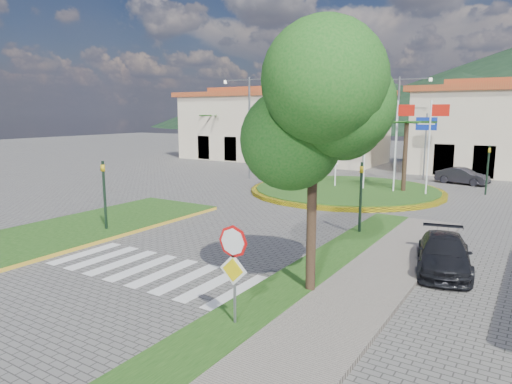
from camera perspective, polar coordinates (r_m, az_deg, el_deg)
The scene contains 22 objects.
ground at distance 13.82m, azimuth -25.24°, elevation -13.51°, with size 160.00×160.00×0.00m, color slate.
sidewalk_right at distance 11.19m, azimuth 2.22°, elevation -17.76°, with size 4.00×28.00×0.15m, color gray.
verge_right at distance 11.76m, azimuth -3.06°, elevation -16.24°, with size 1.60×28.00×0.18m, color #184513.
median_left at distance 22.12m, azimuth -21.32°, elevation -4.32°, with size 5.00×14.00×0.18m, color #184513.
crosswalk at distance 16.11m, azimuth -13.07°, elevation -9.43°, with size 8.00×3.00×0.01m, color silver.
roundabout_island at distance 31.03m, azimuth 11.18°, elevation 0.27°, with size 12.70×12.70×6.00m.
stop_sign at distance 11.04m, azimuth -2.82°, elevation -8.48°, with size 0.80×0.11×2.65m.
deciduous_tree at distance 12.81m, azimuth 7.23°, elevation 9.41°, with size 3.60×3.60×6.80m.
traffic_light_left at distance 21.05m, azimuth -18.44°, elevation 0.30°, with size 0.15×0.18×3.20m.
traffic_light_right at distance 19.96m, azimuth 12.98°, elevation 0.05°, with size 0.15×0.18×3.20m.
traffic_light_far at distance 32.90m, azimuth 27.00°, elevation 3.03°, with size 0.18×0.15×3.20m.
direction_sign_west at distance 39.77m, azimuth 13.35°, elevation 7.14°, with size 1.60×0.14×5.20m.
direction_sign_east at distance 38.43m, azimuth 20.45°, elevation 6.70°, with size 1.60×0.14×5.20m.
street_lamp_centre at distance 37.93m, azimuth 17.25°, elevation 8.30°, with size 4.80×0.16×8.00m.
street_lamp_west at distance 36.52m, azimuth -0.84°, elevation 8.70°, with size 4.80×0.16×8.00m.
building_left at distance 51.11m, azimuth 3.08°, elevation 8.37°, with size 23.32×9.54×8.05m.
hill_far_west at distance 160.84m, azimuth 8.21°, elevation 11.86°, with size 140.00×140.00×22.00m, color black.
hill_near_back at distance 138.22m, azimuth 23.94°, elevation 10.21°, with size 110.00×110.00×16.00m, color black.
white_van at distance 45.11m, azimuth 8.68°, elevation 3.85°, with size 1.98×4.28×1.19m, color white.
car_dark_a at distance 44.33m, azimuth 6.85°, elevation 3.81°, with size 1.44×3.58×1.22m, color black.
car_dark_b at distance 37.22m, azimuth 24.39°, elevation 1.83°, with size 1.29×3.70×1.22m, color black.
car_side_right at distance 16.71m, azimuth 22.42°, elevation -7.12°, with size 1.66×4.09×1.19m, color black.
Camera 1 is at (10.94, -6.59, 5.27)m, focal length 32.00 mm.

